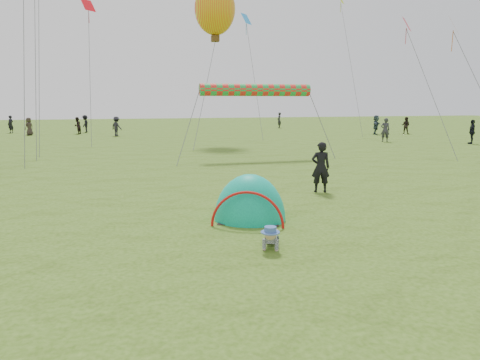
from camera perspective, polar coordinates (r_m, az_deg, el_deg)
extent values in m
plane|color=#30530F|center=(9.94, 7.63, -7.27)|extent=(140.00, 140.00, 0.00)
ellipsoid|color=#098B74|center=(11.08, 1.30, -5.30)|extent=(2.27, 2.08, 2.38)
imported|color=black|center=(14.49, 10.70, 1.69)|extent=(0.70, 0.55, 1.70)
imported|color=black|center=(46.90, -28.26, 6.56)|extent=(0.73, 0.68, 1.68)
imported|color=black|center=(42.78, -20.88, 6.79)|extent=(0.84, 0.94, 1.58)
imported|color=black|center=(39.26, -16.13, 6.89)|extent=(1.21, 1.24, 1.71)
imported|color=#2E2D35|center=(34.19, 18.79, 6.34)|extent=(0.77, 0.66, 1.78)
imported|color=black|center=(34.91, 28.53, 5.66)|extent=(1.02, 1.01, 1.73)
imported|color=black|center=(44.91, -19.93, 7.06)|extent=(0.82, 1.20, 1.70)
imported|color=#312722|center=(43.05, -26.30, 6.42)|extent=(0.88, 0.92, 1.59)
imported|color=#2D3E46|center=(41.55, 17.67, 7.02)|extent=(1.47, 1.58, 1.77)
imported|color=black|center=(49.65, 5.24, 7.94)|extent=(0.67, 0.77, 1.77)
imported|color=black|center=(43.23, 21.22, 6.79)|extent=(0.95, 0.97, 1.58)
cylinder|color=red|center=(23.02, 2.12, 11.91)|extent=(5.98, 0.64, 0.64)
plane|color=red|center=(35.85, -19.60, 21.11)|extent=(1.06, 1.06, 0.87)
plane|color=orange|center=(28.03, 26.60, 17.99)|extent=(1.21, 1.21, 0.99)
plane|color=#238AE3|center=(38.91, 0.84, 20.69)|extent=(1.10, 1.10, 0.90)
plane|color=#E53A50|center=(28.53, 21.34, 18.81)|extent=(0.97, 0.97, 0.79)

